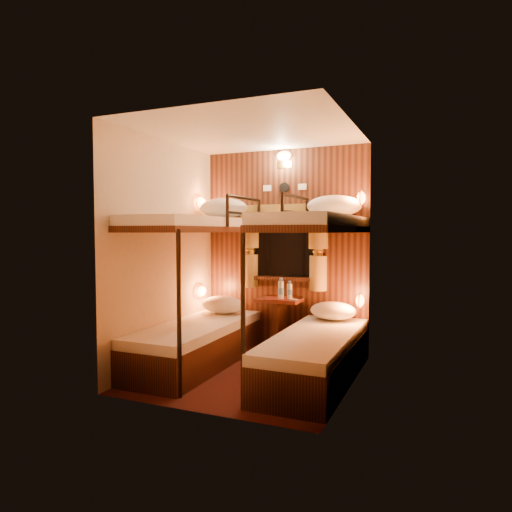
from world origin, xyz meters
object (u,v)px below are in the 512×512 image
at_px(table, 279,318).
at_px(bunk_right, 315,323).
at_px(bunk_left, 197,313).
at_px(bottle_right, 290,291).
at_px(bottle_left, 281,290).

bearing_deg(table, bunk_right, -50.33).
xyz_separation_m(bunk_left, bottle_right, (0.77, 0.79, 0.18)).
relative_size(bottle_left, bottle_right, 1.20).
bearing_deg(bunk_left, bottle_left, 45.95).
bearing_deg(bottle_left, bunk_right, -49.79).
height_order(bunk_right, table, bunk_right).
height_order(bunk_left, bunk_right, same).
relative_size(bunk_left, bottle_right, 9.14).
bearing_deg(bunk_right, bunk_left, 180.00).
distance_m(bunk_right, table, 1.02).
relative_size(bunk_right, table, 2.90).
relative_size(bunk_right, bottle_left, 7.65).
xyz_separation_m(bunk_right, bottle_left, (-0.60, 0.71, 0.20)).
xyz_separation_m(table, bottle_left, (0.04, -0.07, 0.34)).
distance_m(bottle_left, bottle_right, 0.11).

